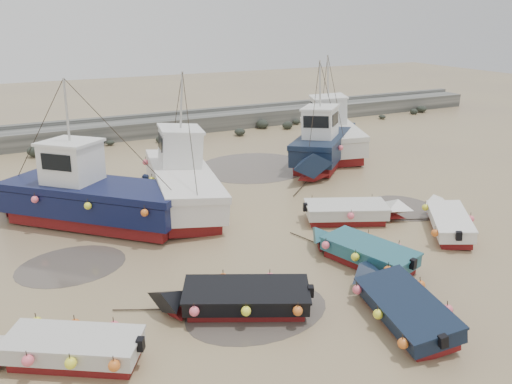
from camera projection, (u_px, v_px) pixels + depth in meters
ground at (321, 248)px, 19.65m from camera, size 120.00×120.00×0.00m
seawall at (164, 126)px, 38.04m from camera, size 60.00×4.92×1.50m
puddle_a at (257, 311)px, 15.50m from camera, size 4.61×4.61×0.01m
puddle_b at (403, 208)px, 23.75m from camera, size 3.08×3.08×0.01m
puddle_c at (71, 265)px, 18.32m from camera, size 3.92×3.92×0.01m
puddle_d at (253, 167)px, 30.05m from camera, size 6.90×6.90×0.01m
dinghy_0 at (61, 344)px, 13.06m from camera, size 5.26×3.57×1.43m
dinghy_1 at (403, 301)px, 15.04m from camera, size 2.60×5.87×1.43m
dinghy_2 at (361, 248)px, 18.39m from camera, size 2.72×5.56×1.43m
dinghy_3 at (449, 218)px, 21.14m from camera, size 4.03×5.10×1.43m
dinghy_4 at (234, 295)px, 15.34m from camera, size 5.84×3.39×1.43m
dinghy_5 at (354, 210)px, 22.03m from camera, size 5.62×3.26×1.43m
cabin_boat_0 at (83, 195)px, 21.64m from camera, size 9.27×8.74×6.22m
cabin_boat_1 at (178, 178)px, 23.89m from camera, size 4.13×11.06×6.22m
cabin_boat_2 at (323, 144)px, 29.93m from camera, size 8.27×7.85×6.22m
cabin_boat_3 at (331, 132)px, 33.08m from camera, size 5.79×10.04×6.22m
person at (147, 211)px, 23.43m from camera, size 0.74×0.57×1.81m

